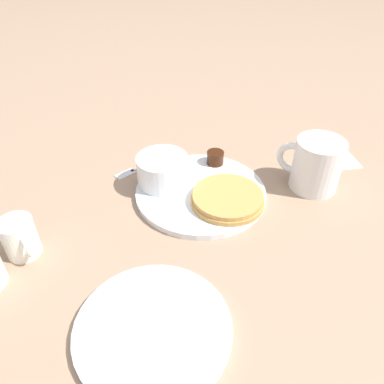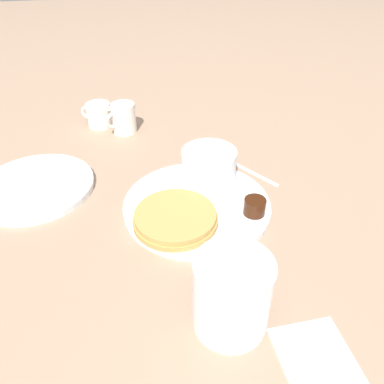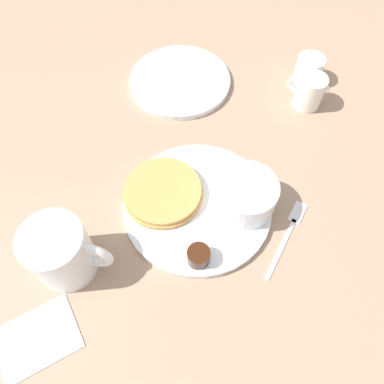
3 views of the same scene
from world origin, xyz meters
name	(u,v)px [view 3 (image 3 of 3)]	position (x,y,z in m)	size (l,w,h in m)	color
ground_plane	(197,207)	(0.00, 0.00, 0.00)	(4.00, 4.00, 0.00)	#9E7F66
plate	(197,206)	(0.00, 0.00, 0.01)	(0.25, 0.25, 0.01)	white
pancake_stack	(163,192)	(-0.04, 0.04, 0.02)	(0.13, 0.13, 0.02)	tan
bowl	(246,195)	(0.07, -0.03, 0.04)	(0.10, 0.10, 0.06)	white
syrup_cup	(199,256)	(-0.04, -0.09, 0.03)	(0.04, 0.04, 0.03)	#38190A
butter_ramekin	(255,207)	(0.08, -0.05, 0.03)	(0.04, 0.04, 0.04)	white
coffee_mug	(61,250)	(-0.22, 0.00, 0.05)	(0.11, 0.10, 0.10)	white
creamer_pitcher_near	(309,91)	(0.30, 0.11, 0.03)	(0.05, 0.07, 0.07)	white
creamer_pitcher_far	(309,69)	(0.34, 0.17, 0.03)	(0.06, 0.07, 0.06)	white
fork	(290,230)	(0.11, -0.10, 0.00)	(0.13, 0.10, 0.00)	silver
napkin	(37,339)	(-0.30, -0.08, 0.00)	(0.11, 0.09, 0.00)	white
far_plate	(180,81)	(0.10, 0.28, 0.01)	(0.21, 0.21, 0.01)	white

